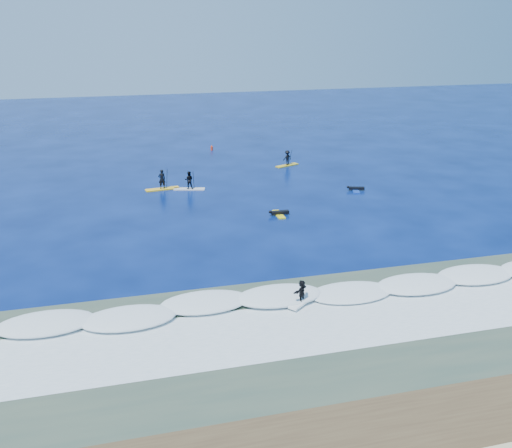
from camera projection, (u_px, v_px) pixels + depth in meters
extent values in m
plane|color=#03113F|center=(279.00, 232.00, 40.61)|extent=(160.00, 160.00, 0.00)
cube|color=#44321F|center=(447.00, 432.00, 21.05)|extent=(90.00, 5.00, 0.08)
cube|color=#344739|center=(362.00, 331.00, 27.87)|extent=(90.00, 13.00, 0.01)
cube|color=white|center=(331.00, 294.00, 31.51)|extent=(40.00, 6.00, 0.30)
cube|color=silver|center=(353.00, 321.00, 28.78)|extent=(34.00, 5.00, 0.02)
cube|color=yellow|center=(162.00, 189.00, 50.70)|extent=(3.08, 1.14, 0.10)
imported|color=black|center=(162.00, 179.00, 50.39)|extent=(0.68, 0.49, 1.73)
cylinder|color=black|center=(167.00, 179.00, 50.57)|extent=(0.14, 0.69, 2.01)
cube|color=black|center=(167.00, 189.00, 50.89)|extent=(0.12, 0.03, 0.30)
cube|color=silver|center=(189.00, 189.00, 50.67)|extent=(2.83, 1.36, 0.09)
imported|color=black|center=(189.00, 180.00, 50.39)|extent=(0.89, 0.77, 1.58)
cylinder|color=black|center=(194.00, 181.00, 50.40)|extent=(0.20, 0.62, 1.84)
cube|color=black|center=(194.00, 190.00, 50.70)|extent=(0.11, 0.03, 0.27)
cube|color=gold|center=(287.00, 165.00, 58.79)|extent=(2.69, 1.66, 0.09)
imported|color=black|center=(287.00, 158.00, 58.51)|extent=(1.13, 0.91, 1.52)
cylinder|color=black|center=(290.00, 158.00, 58.76)|extent=(0.28, 0.57, 1.77)
cube|color=black|center=(290.00, 166.00, 59.05)|extent=(0.11, 0.03, 0.26)
cube|color=yellow|center=(279.00, 214.00, 44.14)|extent=(0.56, 2.04, 0.10)
cube|color=black|center=(280.00, 212.00, 44.11)|extent=(1.41, 0.38, 0.23)
sphere|color=black|center=(270.00, 212.00, 43.90)|extent=(0.23, 0.23, 0.23)
cube|color=#1740AC|center=(355.00, 190.00, 50.42)|extent=(1.07, 2.04, 0.09)
cube|color=black|center=(357.00, 188.00, 50.36)|extent=(1.41, 0.74, 0.23)
sphere|color=black|center=(348.00, 187.00, 50.36)|extent=(0.23, 0.23, 0.23)
cube|color=white|center=(301.00, 302.00, 30.23)|extent=(1.73, 1.54, 0.10)
imported|color=black|center=(302.00, 291.00, 30.00)|extent=(1.11, 1.00, 1.23)
cylinder|color=red|center=(212.00, 149.00, 65.53)|extent=(0.28, 0.28, 0.45)
cone|color=red|center=(212.00, 146.00, 65.42)|extent=(0.20, 0.20, 0.22)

